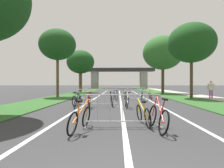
{
  "coord_description": "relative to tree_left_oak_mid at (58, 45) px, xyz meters",
  "views": [
    {
      "loc": [
        -0.18,
        -1.94,
        1.38
      ],
      "look_at": [
        -0.96,
        21.11,
        1.34
      ],
      "focal_mm": 30.48,
      "sensor_mm": 36.0,
      "label": 1
    }
  ],
  "objects": [
    {
      "name": "overpass_bridge",
      "position": [
        6.25,
        33.95,
        -1.3
      ],
      "size": [
        19.35,
        3.11,
        5.68
      ],
      "color": "#2D2D30",
      "rests_on": "ground"
    },
    {
      "name": "lane_stripe_left_lane",
      "position": [
        3.88,
        0.95,
        -5.25
      ],
      "size": [
        0.14,
        35.53,
        0.01
      ],
      "primitive_type": "cube",
      "color": "silver",
      "rests_on": "ground"
    },
    {
      "name": "bicycle_silver_5",
      "position": [
        6.69,
        -1.79,
        -4.9
      ],
      "size": [
        0.5,
        1.62,
        0.9
      ],
      "rotation": [
        0.0,
        0.0,
        -0.17
      ],
      "color": "black",
      "rests_on": "ground"
    },
    {
      "name": "bicycle_teal_7",
      "position": [
        8.04,
        -2.79,
        -4.89
      ],
      "size": [
        0.52,
        1.61,
        1.0
      ],
      "rotation": [
        0.0,
        0.0,
        -0.07
      ],
      "color": "black",
      "rests_on": "ground"
    },
    {
      "name": "tree_right_pine_far",
      "position": [
        12.07,
        7.09,
        0.29
      ],
      "size": [
        5.37,
        5.37,
        7.84
      ],
      "color": "#4C3823",
      "rests_on": "ground"
    },
    {
      "name": "sidewalk_path_right",
      "position": [
        14.8,
        8.31,
        -5.22
      ],
      "size": [
        2.19,
        61.42,
        0.08
      ],
      "primitive_type": "cube",
      "color": "#ADA89E",
      "rests_on": "ground"
    },
    {
      "name": "lane_stripe_center",
      "position": [
        6.25,
        0.95,
        -5.25
      ],
      "size": [
        0.14,
        35.53,
        0.01
      ],
      "primitive_type": "cube",
      "color": "silver",
      "rests_on": "ground"
    },
    {
      "name": "bicycle_yellow_11",
      "position": [
        8.87,
        -1.96,
        -4.91
      ],
      "size": [
        0.48,
        1.57,
        0.97
      ],
      "rotation": [
        0.0,
        0.0,
        -0.01
      ],
      "color": "black",
      "rests_on": "ground"
    },
    {
      "name": "crowd_barrier_nearest",
      "position": [
        6.21,
        -12.72,
        -4.74
      ],
      "size": [
        2.47,
        0.57,
        1.05
      ],
      "rotation": [
        0.0,
        0.0,
        0.05
      ],
      "color": "#ADADB2",
      "rests_on": "ground"
    },
    {
      "name": "tree_left_oak_near",
      "position": [
        0.34,
        9.76,
        -0.63
      ],
      "size": [
        4.15,
        4.15,
        6.43
      ],
      "color": "brown",
      "rests_on": "ground"
    },
    {
      "name": "pedestrian_pushing_bike",
      "position": [
        14.31,
        -1.58,
        -4.26
      ],
      "size": [
        0.58,
        0.36,
        1.64
      ],
      "rotation": [
        0.0,
        0.0,
        2.91
      ],
      "color": "#994C8C",
      "rests_on": "ground"
    },
    {
      "name": "lane_stripe_right_lane",
      "position": [
        8.63,
        0.95,
        -5.25
      ],
      "size": [
        0.14,
        35.53,
        0.01
      ],
      "primitive_type": "cube",
      "color": "silver",
      "rests_on": "ground"
    },
    {
      "name": "bicycle_green_2",
      "position": [
        3.73,
        -7.99,
        -4.9
      ],
      "size": [
        0.44,
        1.65,
        0.89
      ],
      "rotation": [
        0.0,
        0.0,
        0.03
      ],
      "color": "black",
      "rests_on": "ground"
    },
    {
      "name": "tree_right_maple_mid",
      "position": [
        12.69,
        -1.31,
        -0.19
      ],
      "size": [
        4.22,
        4.22,
        6.87
      ],
      "color": "#4C3823",
      "rests_on": "ground"
    },
    {
      "name": "tree_left_oak_mid",
      "position": [
        0.0,
        0.0,
        0.0
      ],
      "size": [
        3.63,
        3.63,
        6.82
      ],
      "color": "brown",
      "rests_on": "ground"
    },
    {
      "name": "grass_verge_right",
      "position": [
        12.14,
        8.31,
        -5.23
      ],
      "size": [
        3.14,
        61.42,
        0.05
      ],
      "primitive_type": "cube",
      "color": "#2D5B26",
      "rests_on": "ground"
    },
    {
      "name": "bicycle_blue_6",
      "position": [
        5.8,
        -2.71,
        -4.89
      ],
      "size": [
        0.56,
        1.62,
        0.94
      ],
      "rotation": [
        0.0,
        0.0,
        0.25
      ],
      "color": "black",
      "rests_on": "ground"
    },
    {
      "name": "bicycle_black_3",
      "position": [
        5.64,
        -7.04,
        -4.88
      ],
      "size": [
        0.46,
        1.65,
        0.91
      ],
      "rotation": [
        0.0,
        0.0,
        0.09
      ],
      "color": "black",
      "rests_on": "ground"
    },
    {
      "name": "bicycle_orange_8",
      "position": [
        4.97,
        -13.3,
        -4.89
      ],
      "size": [
        0.64,
        1.74,
        0.94
      ],
      "rotation": [
        0.0,
        0.0,
        -0.17
      ],
      "color": "black",
      "rests_on": "ground"
    },
    {
      "name": "crowd_barrier_second",
      "position": [
        4.86,
        -7.52,
        -4.74
      ],
      "size": [
        2.46,
        0.47,
        1.05
      ],
      "rotation": [
        0.0,
        0.0,
        0.01
      ],
      "color": "#ADADB2",
      "rests_on": "ground"
    },
    {
      "name": "bicycle_yellow_1",
      "position": [
        6.9,
        -12.37,
        -4.9
      ],
      "size": [
        0.55,
        1.69,
        0.89
      ],
      "rotation": [
        0.0,
        0.0,
        0.14
      ],
      "color": "black",
      "rests_on": "ground"
    },
    {
      "name": "bicycle_red_10",
      "position": [
        4.37,
        -7.88,
        -4.89
      ],
      "size": [
        0.56,
        1.71,
        0.99
      ],
      "rotation": [
        0.0,
        0.0,
        0.23
      ],
      "color": "black",
      "rests_on": "ground"
    },
    {
      "name": "bicycle_purple_4",
      "position": [
        3.48,
        -6.96,
        -4.9
      ],
      "size": [
        0.45,
        1.62,
        0.89
      ],
      "rotation": [
        0.0,
        0.0,
        -0.14
      ],
      "color": "black",
      "rests_on": "ground"
    },
    {
      "name": "crowd_barrier_third",
      "position": [
        7.2,
        -2.33,
        -4.74
      ],
      "size": [
        2.46,
        0.5,
        1.05
      ],
      "rotation": [
        0.0,
        0.0,
        0.02
      ],
      "color": "#ADADB2",
      "rests_on": "ground"
    },
    {
      "name": "grass_verge_left",
      "position": [
        0.37,
        8.31,
        -5.23
      ],
      "size": [
        3.14,
        61.42,
        0.05
      ],
      "primitive_type": "cube",
      "color": "#2D5B26",
      "rests_on": "ground"
    },
    {
      "name": "bicycle_white_9",
      "position": [
        6.57,
        -7.91,
        -4.89
      ],
      "size": [
        0.5,
        1.66,
        0.94
      ],
      "rotation": [
        0.0,
        0.0,
        0.04
      ],
      "color": "black",
      "rests_on": "ground"
    },
    {
      "name": "bicycle_red_0",
      "position": [
        7.23,
        -13.16,
        -4.87
      ],
      "size": [
        0.55,
        1.78,
        1.06
      ],
      "rotation": [
        0.0,
        0.0,
        0.1
      ],
      "color": "black",
      "rests_on": "ground"
    }
  ]
}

